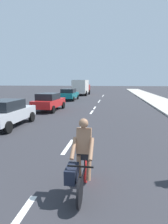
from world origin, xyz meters
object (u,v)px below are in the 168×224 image
object	(u,v)px
parked_car_teal	(69,94)
delivery_truck	(81,87)
cyclist	(81,161)
parked_car_silver	(6,112)
parked_car_red	(49,101)

from	to	relation	value
parked_car_teal	delivery_truck	xyz separation A→B (m)	(0.15, 9.44, 0.66)
delivery_truck	cyclist	bearing A→B (deg)	-79.38
parked_car_teal	delivery_truck	world-z (taller)	delivery_truck
parked_car_silver	delivery_truck	world-z (taller)	delivery_truck
parked_car_teal	delivery_truck	bearing A→B (deg)	89.30
parked_car_red	parked_car_teal	bearing A→B (deg)	94.31
delivery_truck	parked_car_teal	bearing A→B (deg)	-89.84
cyclist	parked_car_silver	bearing A→B (deg)	-48.00
parked_car_red	parked_car_teal	distance (m)	9.31
parked_car_silver	parked_car_red	bearing A→B (deg)	86.06
cyclist	parked_car_teal	bearing A→B (deg)	-76.46
cyclist	parked_car_red	xyz separation A→B (m)	(-4.98, 12.11, 0.01)
parked_car_red	parked_car_teal	world-z (taller)	same
parked_car_red	parked_car_silver	bearing A→B (deg)	-91.99
parked_car_silver	delivery_truck	size ratio (longest dim) A/B	0.67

